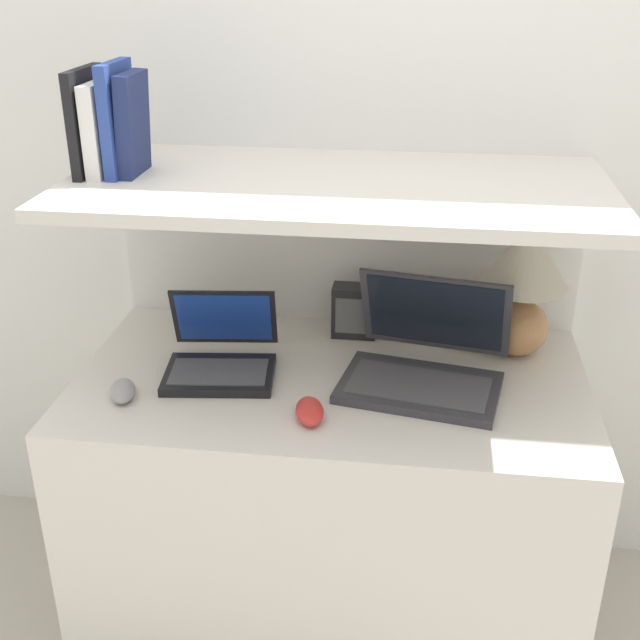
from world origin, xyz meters
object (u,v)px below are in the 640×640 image
(second_mouse, at_px, (123,391))
(book_white, at_px, (103,128))
(table_lamp, at_px, (524,277))
(laptop_large, at_px, (425,362))
(computer_mouse, at_px, (310,411))
(book_black, at_px, (87,121))
(book_blue, at_px, (118,119))
(router_box, at_px, (354,311))
(book_navy, at_px, (133,124))
(laptop_small, at_px, (221,355))

(second_mouse, relative_size, book_white, 0.57)
(table_lamp, xyz_separation_m, laptop_large, (-0.22, -0.17, -0.15))
(computer_mouse, distance_m, book_black, 0.79)
(table_lamp, height_order, book_blue, book_blue)
(computer_mouse, height_order, second_mouse, same)
(router_box, xyz_separation_m, book_white, (-0.54, -0.16, 0.48))
(computer_mouse, xyz_separation_m, book_navy, (-0.42, 0.25, 0.53))
(table_lamp, distance_m, laptop_large, 0.31)
(book_white, bearing_deg, table_lamp, 6.76)
(book_white, height_order, book_navy, book_navy)
(table_lamp, height_order, computer_mouse, table_lamp)
(computer_mouse, bearing_deg, book_blue, 151.01)
(book_white, height_order, book_blue, book_blue)
(computer_mouse, xyz_separation_m, router_box, (0.05, 0.41, 0.05))
(computer_mouse, bearing_deg, second_mouse, 175.85)
(laptop_large, bearing_deg, book_white, 175.45)
(laptop_small, distance_m, second_mouse, 0.24)
(table_lamp, relative_size, book_white, 1.67)
(book_black, distance_m, book_white, 0.04)
(book_black, bearing_deg, computer_mouse, -25.61)
(computer_mouse, distance_m, book_navy, 0.72)
(second_mouse, bearing_deg, laptop_small, 38.93)
(book_navy, bearing_deg, computer_mouse, -30.81)
(laptop_large, bearing_deg, book_blue, 175.21)
(laptop_large, bearing_deg, book_navy, 174.98)
(table_lamp, relative_size, book_black, 1.47)
(book_navy, bearing_deg, router_box, 18.74)
(table_lamp, relative_size, laptop_large, 0.83)
(laptop_small, bearing_deg, second_mouse, -141.07)
(laptop_small, height_order, book_white, book_white)
(book_white, relative_size, book_navy, 0.90)
(second_mouse, xyz_separation_m, book_white, (-0.07, 0.22, 0.52))
(laptop_small, relative_size, second_mouse, 2.44)
(book_navy, bearing_deg, second_mouse, -90.00)
(table_lamp, height_order, book_black, book_black)
(second_mouse, bearing_deg, router_box, 38.74)
(book_white, distance_m, book_blue, 0.04)
(table_lamp, xyz_separation_m, book_navy, (-0.87, -0.11, 0.35))
(second_mouse, distance_m, router_box, 0.61)
(laptop_large, distance_m, book_black, 0.91)
(laptop_large, xyz_separation_m, second_mouse, (-0.65, -0.16, -0.03))
(laptop_small, height_order, computer_mouse, laptop_small)
(book_black, bearing_deg, table_lamp, 6.53)
(table_lamp, bearing_deg, laptop_large, -142.45)
(laptop_large, distance_m, book_blue, 0.86)
(table_lamp, height_order, book_white, book_white)
(table_lamp, xyz_separation_m, router_box, (-0.40, 0.05, -0.13))
(book_black, bearing_deg, laptop_small, -13.62)
(computer_mouse, height_order, book_blue, book_blue)
(table_lamp, relative_size, book_blue, 1.38)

